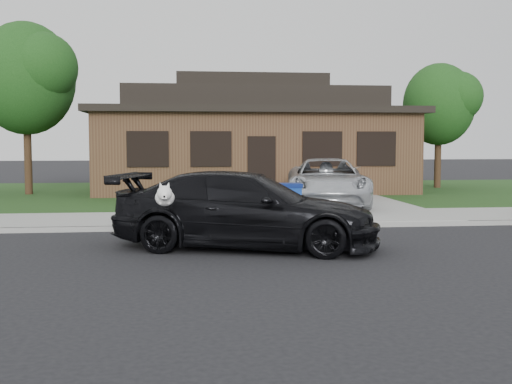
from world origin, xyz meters
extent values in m
plane|color=black|center=(0.00, 0.00, 0.00)|extent=(120.00, 120.00, 0.00)
cube|color=gray|center=(0.00, 5.00, 0.06)|extent=(60.00, 3.00, 0.12)
cube|color=gray|center=(0.00, 3.50, 0.06)|extent=(60.00, 0.12, 0.12)
cube|color=#193814|center=(0.00, 13.00, 0.07)|extent=(60.00, 13.00, 0.13)
cube|color=gray|center=(6.00, 10.00, 0.07)|extent=(4.50, 13.00, 0.14)
imported|color=black|center=(2.41, 0.79, 0.75)|extent=(5.59, 3.55, 1.51)
ellipsoid|color=white|center=(0.85, -0.21, 1.10)|extent=(0.34, 0.40, 0.30)
sphere|color=white|center=(0.85, -0.44, 1.20)|extent=(0.26, 0.26, 0.26)
cube|color=white|center=(0.85, -0.56, 1.16)|extent=(0.09, 0.12, 0.08)
sphere|color=black|center=(0.85, -0.62, 1.16)|extent=(0.04, 0.04, 0.04)
cone|color=white|center=(0.78, -0.39, 1.34)|extent=(0.11, 0.11, 0.14)
cone|color=white|center=(0.91, -0.39, 1.34)|extent=(0.11, 0.11, 0.14)
imported|color=silver|center=(5.60, 7.64, 0.86)|extent=(3.22, 5.50, 1.44)
cube|color=navy|center=(3.88, 4.23, 0.53)|extent=(0.53, 0.53, 0.83)
cube|color=navy|center=(3.88, 4.23, 0.99)|extent=(0.58, 0.58, 0.09)
cylinder|color=black|center=(3.69, 3.98, 0.18)|extent=(0.05, 0.13, 0.13)
cylinder|color=black|center=(4.06, 3.98, 0.18)|extent=(0.05, 0.13, 0.13)
cube|color=#422B1C|center=(4.00, 15.00, 1.63)|extent=(12.00, 8.00, 3.00)
cube|color=black|center=(4.00, 15.00, 3.25)|extent=(12.60, 8.60, 0.25)
cube|color=black|center=(4.00, 15.00, 3.78)|extent=(10.00, 6.50, 0.80)
cube|color=black|center=(4.00, 15.00, 4.48)|extent=(6.00, 3.50, 0.60)
cube|color=black|center=(4.00, 10.97, 1.23)|extent=(1.00, 0.06, 2.10)
cube|color=black|center=(0.00, 10.97, 1.83)|extent=(1.30, 0.05, 1.10)
cube|color=black|center=(2.20, 10.97, 1.83)|extent=(1.30, 0.05, 1.10)
cube|color=black|center=(6.20, 10.97, 1.83)|extent=(1.30, 0.05, 1.10)
cube|color=black|center=(8.20, 10.97, 1.83)|extent=(1.30, 0.05, 1.10)
cylinder|color=#332114|center=(-4.50, 13.00, 1.37)|extent=(0.28, 0.28, 2.48)
ellipsoid|color=#143811|center=(-4.50, 13.00, 4.41)|extent=(3.60, 3.60, 4.14)
sphere|color=#26591E|center=(-3.78, 12.46, 4.77)|extent=(2.52, 2.52, 2.52)
cylinder|color=#332114|center=(12.00, 14.50, 1.14)|extent=(0.28, 0.28, 2.03)
ellipsoid|color=#143811|center=(12.00, 14.50, 3.65)|extent=(3.00, 3.00, 3.45)
sphere|color=#26591E|center=(12.60, 14.05, 3.95)|extent=(2.10, 2.10, 2.10)
camera|label=1|loc=(1.13, -11.66, 2.10)|focal=45.00mm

